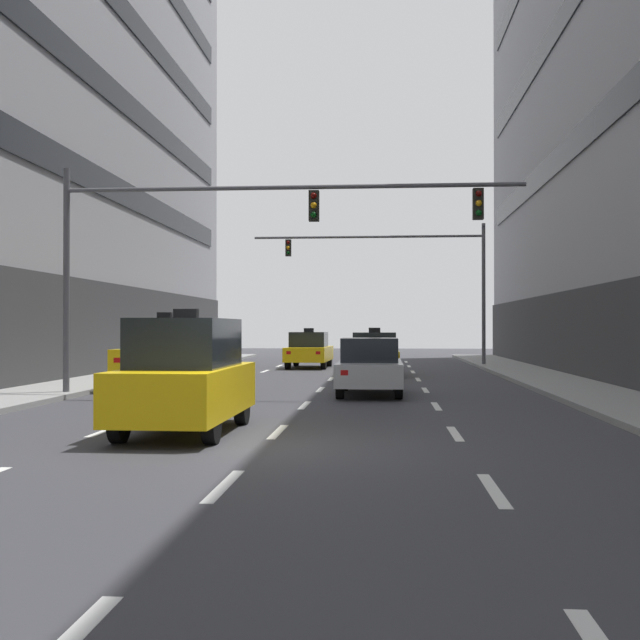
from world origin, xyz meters
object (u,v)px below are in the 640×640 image
(taxi_driving_3, at_px, (186,376))
(car_driving_4, at_px, (370,367))
(taxi_driving_1, at_px, (309,350))
(traffic_signal_1, at_px, (412,266))
(taxi_driving_0, at_px, (165,353))
(taxi_driving_2, at_px, (375,354))
(traffic_signal_0, at_px, (231,228))

(taxi_driving_3, xyz_separation_m, car_driving_4, (3.25, 8.45, -0.24))
(taxi_driving_1, height_order, traffic_signal_1, traffic_signal_1)
(taxi_driving_0, bearing_deg, taxi_driving_2, 47.34)
(taxi_driving_0, bearing_deg, taxi_driving_1, 75.06)
(traffic_signal_1, bearing_deg, car_driving_4, -96.23)
(car_driving_4, bearing_deg, taxi_driving_2, 89.72)
(taxi_driving_0, distance_m, taxi_driving_3, 10.99)
(taxi_driving_1, distance_m, taxi_driving_3, 23.40)
(taxi_driving_0, xyz_separation_m, taxi_driving_1, (3.45, 12.93, -0.27))
(taxi_driving_1, bearing_deg, car_driving_4, -78.09)
(taxi_driving_0, xyz_separation_m, traffic_signal_1, (8.41, 14.59, 3.88))
(taxi_driving_0, bearing_deg, traffic_signal_1, 60.02)
(taxi_driving_3, distance_m, car_driving_4, 9.06)
(taxi_driving_2, distance_m, traffic_signal_1, 8.63)
(taxi_driving_2, bearing_deg, traffic_signal_0, -110.26)
(traffic_signal_0, height_order, traffic_signal_1, traffic_signal_1)
(traffic_signal_1, bearing_deg, taxi_driving_0, -119.98)
(taxi_driving_3, bearing_deg, taxi_driving_1, 89.76)
(traffic_signal_0, bearing_deg, taxi_driving_1, 87.63)
(taxi_driving_0, height_order, car_driving_4, taxi_driving_0)
(taxi_driving_2, distance_m, car_driving_4, 9.23)
(taxi_driving_2, bearing_deg, car_driving_4, -90.28)
(taxi_driving_0, height_order, taxi_driving_1, taxi_driving_0)
(car_driving_4, distance_m, traffic_signal_0, 5.59)
(traffic_signal_0, relative_size, traffic_signal_1, 1.11)
(taxi_driving_3, relative_size, car_driving_4, 1.00)
(taxi_driving_1, height_order, taxi_driving_2, taxi_driving_2)
(taxi_driving_0, xyz_separation_m, traffic_signal_0, (2.78, -3.27, 3.58))
(taxi_driving_1, xyz_separation_m, taxi_driving_2, (3.20, -5.72, 0.01))
(taxi_driving_2, xyz_separation_m, taxi_driving_3, (-3.30, -17.68, 0.19))
(traffic_signal_1, bearing_deg, traffic_signal_0, -107.52)
(taxi_driving_0, distance_m, taxi_driving_2, 9.81)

